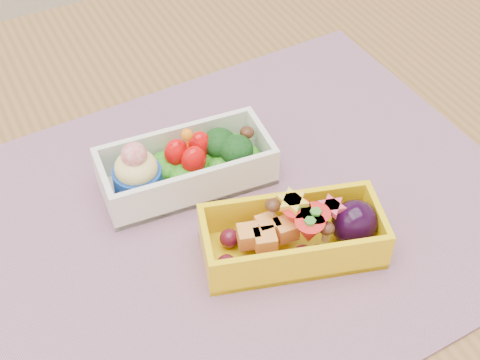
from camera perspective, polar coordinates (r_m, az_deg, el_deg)
name	(u,v)px	position (r m, az deg, el deg)	size (l,w,h in m)	color
table	(231,253)	(0.73, -0.80, -6.18)	(1.20, 0.80, 0.75)	brown
placemat	(235,215)	(0.63, -0.40, -2.97)	(0.53, 0.41, 0.00)	#A4718E
bento_white	(185,166)	(0.64, -4.66, 1.19)	(0.17, 0.09, 0.07)	white
bento_yellow	(297,235)	(0.58, 4.83, -4.64)	(0.17, 0.11, 0.05)	yellow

